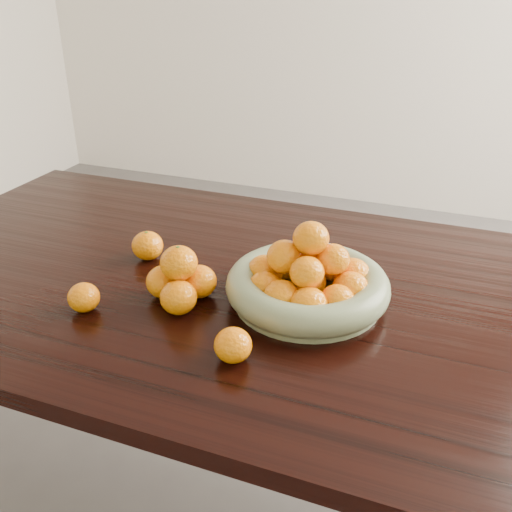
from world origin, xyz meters
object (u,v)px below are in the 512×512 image
(dining_table, at_px, (273,319))
(loose_orange_0, at_px, (148,246))
(fruit_bowl, at_px, (308,282))
(orange_pyramid, at_px, (180,280))

(dining_table, bearing_deg, loose_orange_0, 176.90)
(dining_table, xyz_separation_m, fruit_bowl, (0.09, -0.04, 0.14))
(dining_table, height_order, fruit_bowl, fruit_bowl)
(dining_table, distance_m, fruit_bowl, 0.17)
(loose_orange_0, bearing_deg, fruit_bowl, -7.28)
(fruit_bowl, relative_size, loose_orange_0, 4.55)
(fruit_bowl, xyz_separation_m, loose_orange_0, (-0.42, 0.05, -0.01))
(dining_table, bearing_deg, fruit_bowl, -21.82)
(dining_table, height_order, loose_orange_0, loose_orange_0)
(orange_pyramid, distance_m, loose_orange_0, 0.23)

